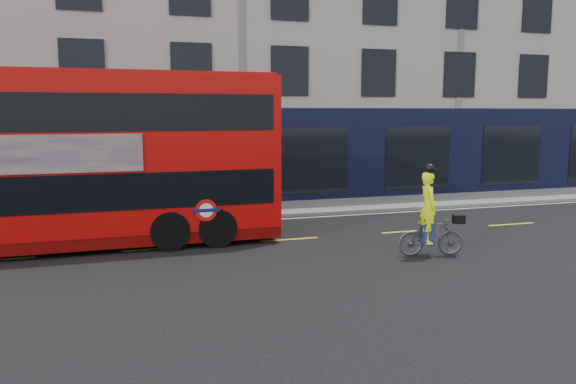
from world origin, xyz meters
name	(u,v)px	position (x,y,z in m)	size (l,w,h in m)	color
ground	(305,251)	(0.00, 0.00, 0.00)	(120.00, 120.00, 0.00)	black
pavement	(252,210)	(0.00, 6.50, 0.06)	(60.00, 3.00, 0.12)	gray
kerb	(261,217)	(0.00, 5.00, 0.07)	(60.00, 0.12, 0.13)	gray
building_terrace	(219,35)	(0.00, 12.94, 7.49)	(50.00, 10.07, 15.00)	#A3A099
road_edge_line	(263,220)	(0.00, 4.70, 0.00)	(58.00, 0.10, 0.01)	silver
lane_dashes	(289,239)	(0.00, 1.50, 0.00)	(58.00, 0.12, 0.01)	yellow
bus	(60,159)	(-6.43, 2.41, 2.54)	(12.32, 2.99, 4.95)	#B70807
cyclist	(430,225)	(3.04, -1.44, 0.85)	(1.85, 0.84, 2.49)	#46484B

